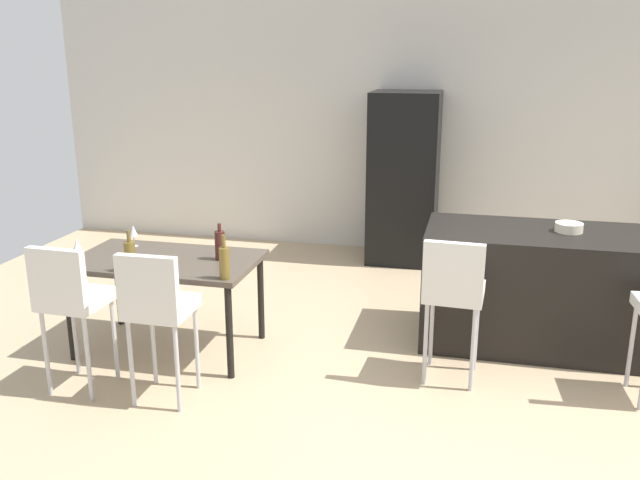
# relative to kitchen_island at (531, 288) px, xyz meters

# --- Properties ---
(ground_plane) EXTENTS (10.00, 10.00, 0.00)m
(ground_plane) POSITION_rel_kitchen_island_xyz_m (-0.47, -0.62, -0.46)
(ground_plane) COLOR tan
(back_wall) EXTENTS (10.00, 0.12, 2.90)m
(back_wall) POSITION_rel_kitchen_island_xyz_m (-0.47, 2.40, 0.99)
(back_wall) COLOR beige
(back_wall) RESTS_ON ground_plane
(kitchen_island) EXTENTS (1.65, 0.87, 0.92)m
(kitchen_island) POSITION_rel_kitchen_island_xyz_m (0.00, 0.00, 0.00)
(kitchen_island) COLOR black
(kitchen_island) RESTS_ON ground_plane
(bar_chair_left) EXTENTS (0.42, 0.42, 1.05)m
(bar_chair_left) POSITION_rel_kitchen_island_xyz_m (-0.57, -0.82, 0.24)
(bar_chair_left) COLOR silver
(bar_chair_left) RESTS_ON ground_plane
(dining_table) EXTENTS (1.38, 0.82, 0.74)m
(dining_table) POSITION_rel_kitchen_island_xyz_m (-2.72, -0.78, 0.21)
(dining_table) COLOR #4C4238
(dining_table) RESTS_ON ground_plane
(dining_chair_near) EXTENTS (0.41, 0.41, 1.05)m
(dining_chair_near) POSITION_rel_kitchen_island_xyz_m (-3.04, -1.55, 0.24)
(dining_chair_near) COLOR silver
(dining_chair_near) RESTS_ON ground_plane
(dining_chair_far) EXTENTS (0.41, 0.41, 1.05)m
(dining_chair_far) POSITION_rel_kitchen_island_xyz_m (-2.41, -1.55, 0.24)
(dining_chair_far) COLOR silver
(dining_chair_far) RESTS_ON ground_plane
(wine_bottle_end) EXTENTS (0.08, 0.08, 0.30)m
(wine_bottle_end) POSITION_rel_kitchen_island_xyz_m (-2.82, -1.12, 0.40)
(wine_bottle_end) COLOR brown
(wine_bottle_end) RESTS_ON dining_table
(wine_bottle_corner) EXTENTS (0.07, 0.07, 0.31)m
(wine_bottle_corner) POSITION_rel_kitchen_island_xyz_m (-2.11, -1.11, 0.40)
(wine_bottle_corner) COLOR brown
(wine_bottle_corner) RESTS_ON dining_table
(wine_bottle_middle) EXTENTS (0.08, 0.08, 0.28)m
(wine_bottle_middle) POSITION_rel_kitchen_island_xyz_m (-2.30, -0.71, 0.39)
(wine_bottle_middle) COLOR #471E19
(wine_bottle_middle) RESTS_ON dining_table
(wine_glass_left) EXTENTS (0.07, 0.07, 0.17)m
(wine_glass_left) POSITION_rel_kitchen_island_xyz_m (-3.11, -0.54, 0.40)
(wine_glass_left) COLOR silver
(wine_glass_left) RESTS_ON dining_table
(wine_glass_right) EXTENTS (0.07, 0.07, 0.17)m
(wine_glass_right) POSITION_rel_kitchen_island_xyz_m (-3.32, -0.99, 0.40)
(wine_glass_right) COLOR silver
(wine_glass_right) RESTS_ON dining_table
(refrigerator) EXTENTS (0.72, 0.68, 1.84)m
(refrigerator) POSITION_rel_kitchen_island_xyz_m (-1.24, 1.96, 0.46)
(refrigerator) COLOR black
(refrigerator) RESTS_ON ground_plane
(fruit_bowl) EXTENTS (0.21, 0.21, 0.07)m
(fruit_bowl) POSITION_rel_kitchen_island_xyz_m (0.24, 0.04, 0.50)
(fruit_bowl) COLOR beige
(fruit_bowl) RESTS_ON kitchen_island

